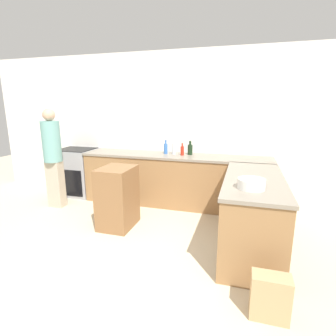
{
  "coord_description": "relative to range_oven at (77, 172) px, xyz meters",
  "views": [
    {
      "loc": [
        1.17,
        -2.36,
        1.75
      ],
      "look_at": [
        0.22,
        0.83,
        0.95
      ],
      "focal_mm": 28.0,
      "sensor_mm": 36.0,
      "label": 1
    }
  ],
  "objects": [
    {
      "name": "ground_plane",
      "position": [
        2.02,
        -2.01,
        -0.46
      ],
      "size": [
        14.0,
        14.0,
        0.0
      ],
      "primitive_type": "plane",
      "color": "beige"
    },
    {
      "name": "wall_back",
      "position": [
        2.02,
        0.35,
        0.89
      ],
      "size": [
        8.0,
        0.06,
        2.7
      ],
      "color": "white",
      "rests_on": "ground_plane"
    },
    {
      "name": "counter_back",
      "position": [
        2.02,
        0.0,
        -0.0
      ],
      "size": [
        3.3,
        0.67,
        0.91
      ],
      "color": "olive",
      "rests_on": "ground_plane"
    },
    {
      "name": "counter_peninsula",
      "position": [
        3.33,
        -1.17,
        -0.0
      ],
      "size": [
        0.69,
        1.74,
        0.91
      ],
      "color": "olive",
      "rests_on": "ground_plane"
    },
    {
      "name": "range_oven",
      "position": [
        0.0,
        0.0,
        0.0
      ],
      "size": [
        0.73,
        0.64,
        0.92
      ],
      "color": "#99999E",
      "rests_on": "ground_plane"
    },
    {
      "name": "island_table",
      "position": [
        1.46,
        -1.11,
        -0.01
      ],
      "size": [
        0.45,
        0.58,
        0.89
      ],
      "color": "brown",
      "rests_on": "ground_plane"
    },
    {
      "name": "mixing_bowl",
      "position": [
        3.28,
        -1.63,
        0.5
      ],
      "size": [
        0.28,
        0.28,
        0.1
      ],
      "color": "white",
      "rests_on": "counter_peninsula"
    },
    {
      "name": "wine_bottle_dark",
      "position": [
        2.27,
        0.1,
        0.55
      ],
      "size": [
        0.09,
        0.09,
        0.24
      ],
      "color": "black",
      "rests_on": "counter_back"
    },
    {
      "name": "water_bottle_blue",
      "position": [
        1.84,
        0.06,
        0.55
      ],
      "size": [
        0.07,
        0.07,
        0.25
      ],
      "color": "#386BB7",
      "rests_on": "counter_back"
    },
    {
      "name": "vinegar_bottle_clear",
      "position": [
        1.99,
        0.06,
        0.55
      ],
      "size": [
        0.06,
        0.06,
        0.26
      ],
      "color": "silver",
      "rests_on": "counter_back"
    },
    {
      "name": "hot_sauce_bottle",
      "position": [
        2.15,
        0.0,
        0.53
      ],
      "size": [
        0.06,
        0.06,
        0.21
      ],
      "color": "red",
      "rests_on": "counter_back"
    },
    {
      "name": "person_by_range",
      "position": [
        0.05,
        -0.71,
        0.48
      ],
      "size": [
        0.3,
        0.3,
        1.7
      ],
      "color": "#ADA38E",
      "rests_on": "ground_plane"
    },
    {
      "name": "paper_bag",
      "position": [
        3.47,
        -2.34,
        -0.26
      ],
      "size": [
        0.32,
        0.18,
        0.39
      ],
      "color": "tan",
      "rests_on": "ground_plane"
    }
  ]
}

